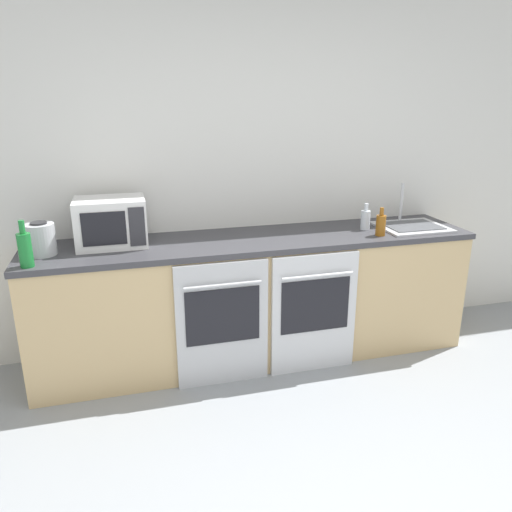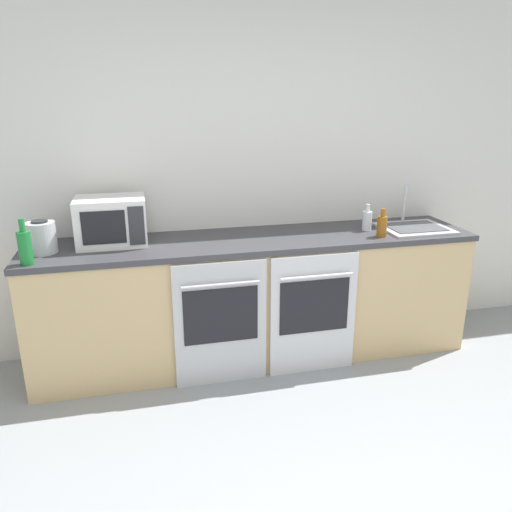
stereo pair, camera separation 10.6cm
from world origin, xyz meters
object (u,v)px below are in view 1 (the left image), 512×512
Objects in this scene: microwave at (111,222)px; bottle_clear at (365,219)px; bottle_green at (25,249)px; sink at (411,226)px; oven_right at (314,313)px; bottle_amber at (381,225)px; kettle at (41,239)px; oven_left at (223,324)px.

bottle_clear is at bearing -2.39° from microwave.
sink is (2.65, 0.20, -0.09)m from bottle_green.
microwave reaches higher than sink.
microwave is 2.17m from sink.
sink is (0.88, 0.28, 0.49)m from oven_right.
bottle_amber reaches higher than oven_right.
bottle_green is at bearing -178.32° from bottle_amber.
kettle is (-2.23, -0.03, 0.02)m from bottle_clear.
sink is (2.17, -0.12, -0.14)m from microwave.
bottle_green reaches higher than oven_left.
oven_left is 1.31m from bottle_amber.
bottle_clear is 0.40× the size of sink.
kettle is at bearing 169.95° from oven_right.
bottle_green is at bearing -173.81° from bottle_clear.
bottle_clear is 2.23m from kettle.
bottle_green is (-0.48, -0.32, -0.05)m from microwave.
oven_left is 0.99m from microwave.
bottle_amber is at bearing 7.27° from oven_left.
oven_right is 1.83m from kettle.
oven_left is 4.26× the size of bottle_amber.
microwave is at bearing 162.53° from oven_right.
microwave is at bearing 176.74° from sink.
kettle reaches higher than oven_left.
sink reaches higher than oven_right.
bottle_clear is 0.70× the size of bottle_green.
bottle_clear is 0.18m from bottle_amber.
kettle reaches higher than oven_right.
microwave is 0.91× the size of sink.
microwave reaches higher than bottle_amber.
bottle_green is 1.32× the size of kettle.
bottle_amber is (1.18, 0.15, 0.55)m from oven_left.
bottle_amber is 0.72× the size of bottle_green.
sink reaches higher than bottle_amber.
oven_left is 1.75× the size of sink.
oven_right is 3.09× the size of bottle_green.
bottle_green is (-2.31, -0.07, 0.03)m from bottle_amber.
kettle is (-0.42, -0.10, -0.06)m from microwave.
oven_left is at bearing 180.00° from oven_right.
oven_right is at bearing -162.06° from sink.
bottle_clear is at bearing 32.70° from oven_right.
bottle_amber is at bearing -81.58° from bottle_clear.
oven_right is 1.91× the size of microwave.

